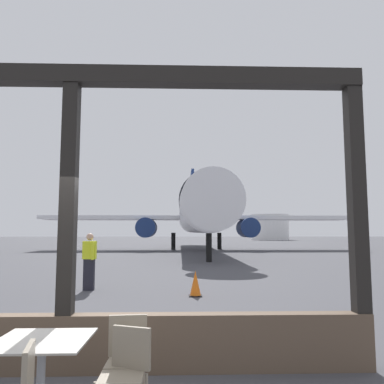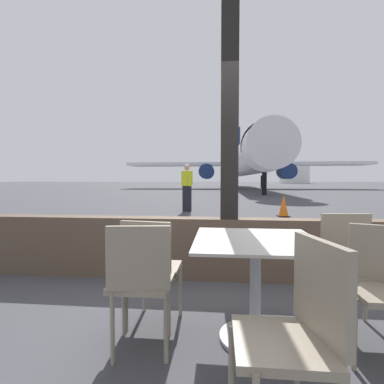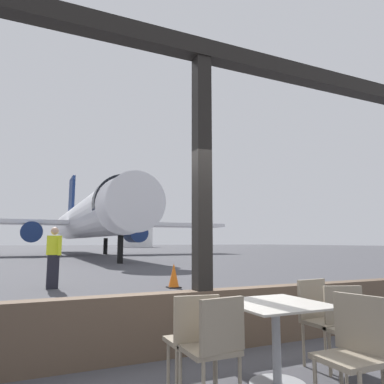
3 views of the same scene
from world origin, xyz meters
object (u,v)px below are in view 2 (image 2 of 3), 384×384
object	(u,v)px
fuel_storage_tank	(294,174)
airplane	(246,161)
dining_table	(255,277)
cafe_chair_window_left	(299,324)
cafe_chair_aisle_left	(151,263)
cafe_chair_side_extra	(352,260)
traffic_cone	(284,206)
cafe_chair_aisle_right	(141,276)
ground_crew_worker	(187,187)
cafe_chair_window_right	(383,279)

from	to	relation	value
fuel_storage_tank	airplane	bearing A→B (deg)	-110.32
dining_table	cafe_chair_window_left	xyz separation A→B (m)	(0.08, -0.82, 0.08)
cafe_chair_aisle_left	airplane	size ratio (longest dim) A/B	0.02
cafe_chair_window_left	cafe_chair_aisle_left	world-z (taller)	cafe_chair_window_left
cafe_chair_window_left	cafe_chair_aisle_left	distance (m)	1.28
cafe_chair_aisle_left	airplane	xyz separation A→B (m)	(3.90, 33.68, 2.97)
cafe_chair_side_extra	fuel_storage_tank	xyz separation A→B (m)	(21.51, 85.38, 2.40)
cafe_chair_window_left	traffic_cone	world-z (taller)	cafe_chair_window_left
cafe_chair_aisle_right	fuel_storage_tank	world-z (taller)	fuel_storage_tank
dining_table	fuel_storage_tank	bearing A→B (deg)	75.41
cafe_chair_aisle_left	ground_crew_worker	size ratio (longest dim) A/B	0.50
cafe_chair_aisle_left	traffic_cone	xyz separation A→B (m)	(2.57, 6.99, -0.18)
ground_crew_worker	cafe_chair_aisle_right	bearing A→B (deg)	-85.43
traffic_cone	cafe_chair_aisle_right	bearing A→B (deg)	-109.15
cafe_chair_aisle_right	cafe_chair_side_extra	size ratio (longest dim) A/B	0.99
traffic_cone	dining_table	bearing A→B (deg)	-104.02
cafe_chair_aisle_left	fuel_storage_tank	size ratio (longest dim) A/B	0.10
traffic_cone	fuel_storage_tank	xyz separation A→B (m)	(20.53, 78.55, 2.60)
dining_table	cafe_chair_window_left	world-z (taller)	cafe_chair_window_left
traffic_cone	airplane	bearing A→B (deg)	87.16
dining_table	cafe_chair_aisle_left	size ratio (longest dim) A/B	1.02
cafe_chair_aisle_left	cafe_chair_side_extra	distance (m)	1.60
cafe_chair_aisle_right	cafe_chair_window_right	bearing A→B (deg)	5.46
cafe_chair_window_right	cafe_chair_aisle_right	world-z (taller)	cafe_chair_aisle_right
cafe_chair_aisle_right	fuel_storage_tank	size ratio (longest dim) A/B	0.10
ground_crew_worker	traffic_cone	xyz separation A→B (m)	(3.24, -1.22, -0.57)
cafe_chair_side_extra	fuel_storage_tank	distance (m)	88.08
airplane	fuel_storage_tank	world-z (taller)	airplane
cafe_chair_aisle_right	traffic_cone	world-z (taller)	cafe_chair_aisle_right
cafe_chair_window_right	traffic_cone	distance (m)	7.26
dining_table	cafe_chair_side_extra	size ratio (longest dim) A/B	0.98
cafe_chair_window_right	cafe_chair_aisle_right	size ratio (longest dim) A/B	0.97
cafe_chair_side_extra	traffic_cone	size ratio (longest dim) A/B	1.28
cafe_chair_side_extra	airplane	distance (m)	33.72
dining_table	traffic_cone	bearing A→B (deg)	75.98
cafe_chair_window_right	traffic_cone	world-z (taller)	cafe_chair_window_right
traffic_cone	cafe_chair_aisle_left	bearing A→B (deg)	-110.21
cafe_chair_window_right	ground_crew_worker	distance (m)	8.72
cafe_chair_aisle_left	traffic_cone	size ratio (longest dim) A/B	1.23
cafe_chair_aisle_right	fuel_storage_tank	bearing A→B (deg)	74.96
cafe_chair_window_right	fuel_storage_tank	distance (m)	88.42
cafe_chair_window_right	ground_crew_worker	size ratio (longest dim) A/B	0.50
traffic_cone	fuel_storage_tank	size ratio (longest dim) A/B	0.08
cafe_chair_window_right	traffic_cone	bearing A→B (deg)	82.48
cafe_chair_window_left	dining_table	bearing A→B (deg)	95.54
dining_table	cafe_chair_side_extra	bearing A→B (deg)	18.21
cafe_chair_aisle_left	cafe_chair_aisle_right	distance (m)	0.36
dining_table	traffic_cone	distance (m)	7.31
cafe_chair_window_left	airplane	size ratio (longest dim) A/B	0.03
airplane	traffic_cone	size ratio (longest dim) A/B	50.85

